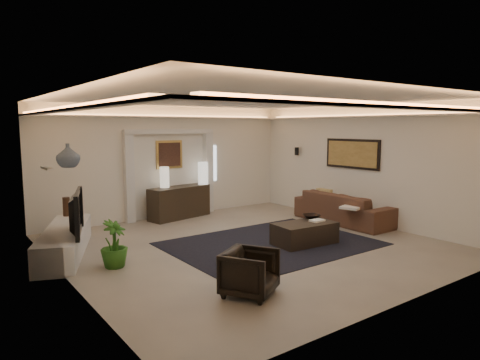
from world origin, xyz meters
TOP-DOWN VIEW (x-y plane):
  - floor at (0.00, 0.00)m, footprint 7.00×7.00m
  - ceiling at (0.00, 0.00)m, footprint 7.00×7.00m
  - wall_back at (0.00, 3.50)m, footprint 7.00×0.00m
  - wall_front at (0.00, -3.50)m, footprint 7.00×0.00m
  - wall_left at (-3.50, 0.00)m, footprint 0.00×7.00m
  - wall_right at (3.50, 0.00)m, footprint 0.00×7.00m
  - cove_soffit at (0.00, 0.00)m, footprint 7.00×7.00m
  - daylight_slit at (1.35, 3.48)m, footprint 0.25×0.03m
  - area_rug at (0.40, -0.20)m, footprint 4.00×3.00m
  - pilaster_left at (-1.15, 3.40)m, footprint 0.22×0.20m
  - pilaster_right at (1.15, 3.40)m, footprint 0.22×0.20m
  - alcove_header at (0.00, 3.40)m, footprint 2.52×0.20m
  - painting_frame at (0.00, 3.47)m, footprint 0.74×0.04m
  - painting_canvas at (0.00, 3.44)m, footprint 0.62×0.02m
  - art_panel_frame at (3.47, 0.30)m, footprint 0.04×1.64m
  - art_panel_gold at (3.44, 0.30)m, footprint 0.02×1.50m
  - wall_sconce at (3.38, 2.20)m, footprint 0.12×0.12m
  - wall_niche at (-3.44, 1.40)m, footprint 0.10×0.55m
  - console at (0.10, 3.15)m, footprint 1.77×0.86m
  - lamp_left at (-0.26, 3.25)m, footprint 0.29×0.29m
  - lamp_right at (0.86, 3.20)m, footprint 0.29×0.29m
  - media_ledge at (-3.15, 1.61)m, footprint 1.66×2.76m
  - tv at (-3.15, 1.11)m, footprint 1.32×0.60m
  - figurine at (-2.81, 2.76)m, footprint 0.15×0.15m
  - ginger_jar at (-3.15, 1.09)m, footprint 0.50×0.50m
  - plant at (-2.68, 0.28)m, footprint 0.64×0.64m
  - sofa at (3.15, 0.24)m, footprint 2.58×1.04m
  - throw_blanket at (2.62, -0.43)m, footprint 0.60×0.54m
  - throw_pillow at (3.15, 0.91)m, footprint 0.18×0.45m
  - coffee_table at (0.95, -0.60)m, footprint 1.31×0.78m
  - bowl at (1.37, -0.37)m, footprint 0.43×0.43m
  - magazine at (1.25, -0.65)m, footprint 0.29×0.21m
  - armchair at (-1.56, -2.04)m, footprint 0.96×0.97m

SIDE VIEW (x-z plane):
  - floor at x=0.00m, z-range 0.00..0.00m
  - area_rug at x=0.40m, z-range 0.00..0.01m
  - coffee_table at x=0.95m, z-range -0.03..0.44m
  - media_ledge at x=-3.15m, z-range -0.03..0.48m
  - armchair at x=-1.56m, z-range 0.00..0.65m
  - sofa at x=3.15m, z-range 0.00..0.75m
  - console at x=0.10m, z-range -0.02..0.82m
  - plant at x=-2.68m, z-range 0.00..0.81m
  - magazine at x=1.25m, z-range 0.41..0.44m
  - bowl at x=1.37m, z-range 0.41..0.50m
  - throw_blanket at x=2.62m, z-range 0.52..0.58m
  - throw_pillow at x=3.15m, z-range 0.33..0.77m
  - figurine at x=-2.81m, z-range 0.44..0.84m
  - tv at x=-3.15m, z-range 0.45..1.22m
  - lamp_left at x=-0.26m, z-range 0.82..1.36m
  - lamp_right at x=0.86m, z-range 0.79..1.39m
  - pilaster_left at x=-1.15m, z-range 0.00..2.20m
  - pilaster_right at x=1.15m, z-range 0.00..2.20m
  - daylight_slit at x=1.35m, z-range 0.85..1.85m
  - wall_back at x=0.00m, z-range -2.05..4.95m
  - wall_front at x=0.00m, z-range -2.05..4.95m
  - wall_left at x=-3.50m, z-range -2.05..4.95m
  - wall_right at x=3.50m, z-range -2.05..4.95m
  - painting_frame at x=0.00m, z-range 1.28..2.02m
  - painting_canvas at x=0.00m, z-range 1.34..1.96m
  - wall_niche at x=-3.44m, z-range 1.63..1.67m
  - wall_sconce at x=3.38m, z-range 1.57..1.79m
  - art_panel_gold at x=3.44m, z-range 1.39..2.01m
  - art_panel_frame at x=3.47m, z-range 1.33..2.07m
  - ginger_jar at x=-3.15m, z-range 1.67..2.09m
  - alcove_header at x=0.00m, z-range 2.19..2.31m
  - cove_soffit at x=0.00m, z-range 2.60..2.64m
  - ceiling at x=0.00m, z-range 2.90..2.90m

